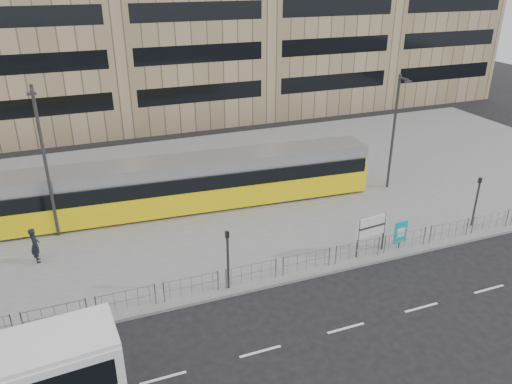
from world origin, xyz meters
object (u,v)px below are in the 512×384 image
object	(u,v)px
tram	(153,188)
lamp_post_east	(394,128)
traffic_light_west	(228,253)
lamp_post_west	(45,158)
pedestrian	(35,245)
station_sign	(372,228)
ad_panel	(400,233)
traffic_light_east	(477,195)

from	to	relation	value
tram	lamp_post_east	world-z (taller)	lamp_post_east
traffic_light_west	lamp_post_west	size ratio (longest dim) A/B	0.35
pedestrian	lamp_post_east	world-z (taller)	lamp_post_east
lamp_post_west	traffic_light_west	bearing A→B (deg)	-48.18
tram	lamp_post_west	world-z (taller)	lamp_post_west
lamp_post_west	station_sign	bearing A→B (deg)	-27.45
station_sign	lamp_post_west	world-z (taller)	lamp_post_west
station_sign	pedestrian	size ratio (longest dim) A/B	1.13
lamp_post_west	tram	bearing A→B (deg)	10.19
ad_panel	traffic_light_west	distance (m)	10.04
ad_panel	lamp_post_east	distance (m)	9.07
pedestrian	tram	bearing A→B (deg)	-72.23
tram	lamp_post_east	xyz separation A→B (m)	(16.05, -2.04, 2.65)
pedestrian	lamp_post_east	size ratio (longest dim) A/B	0.25
station_sign	traffic_light_east	distance (m)	7.54
lamp_post_west	lamp_post_east	size ratio (longest dim) A/B	1.11
station_sign	traffic_light_west	world-z (taller)	traffic_light_west
tram	station_sign	world-z (taller)	tram
tram	ad_panel	xyz separation A→B (m)	(11.77, -9.28, -0.73)
ad_panel	lamp_post_west	distance (m)	19.76
lamp_post_west	traffic_light_east	bearing A→B (deg)	-18.22
pedestrian	traffic_light_west	distance (m)	10.52
traffic_light_east	lamp_post_east	bearing A→B (deg)	81.43
ad_panel	pedestrian	world-z (taller)	pedestrian
lamp_post_west	ad_panel	bearing A→B (deg)	-25.17
traffic_light_west	lamp_post_east	size ratio (longest dim) A/B	0.39
lamp_post_east	ad_panel	bearing A→B (deg)	-120.58
station_sign	lamp_post_west	xyz separation A→B (m)	(-15.70, 8.15, 3.23)
traffic_light_west	lamp_post_west	distance (m)	11.68
tram	pedestrian	bearing A→B (deg)	-148.66
station_sign	ad_panel	bearing A→B (deg)	-8.55
pedestrian	traffic_light_west	world-z (taller)	traffic_light_west
tram	lamp_post_east	size ratio (longest dim) A/B	3.60
ad_panel	lamp_post_west	bearing A→B (deg)	148.40
station_sign	pedestrian	xyz separation A→B (m)	(-16.78, 5.60, -0.55)
tram	traffic_light_east	xyz separation A→B (m)	(17.43, -8.68, 0.30)
station_sign	tram	bearing A→B (deg)	131.45
tram	lamp_post_west	size ratio (longest dim) A/B	3.26
pedestrian	traffic_light_east	world-z (taller)	traffic_light_east
tram	traffic_light_east	bearing A→B (deg)	-22.76
station_sign	traffic_light_west	bearing A→B (deg)	176.38
station_sign	traffic_light_east	xyz separation A→B (m)	(7.51, 0.51, 0.45)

